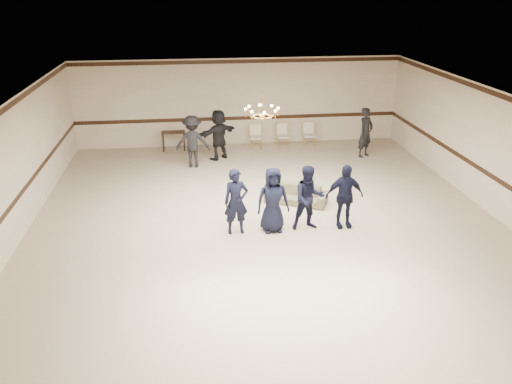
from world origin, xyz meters
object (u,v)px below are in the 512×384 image
Objects in this scene: boy_c at (309,198)px; banquet_chair_left at (256,137)px; console_table at (174,141)px; boy_a at (236,202)px; settee at (296,194)px; boy_d at (344,196)px; adult_right at (366,133)px; banquet_chair_mid at (283,136)px; chandelier at (262,104)px; adult_mid at (219,135)px; adult_left at (193,141)px; banquet_chair_right at (309,135)px; boy_b at (273,200)px.

banquet_chair_left is (-0.44, 6.73, -0.38)m from boy_c.
boy_a is at bearing -75.99° from console_table.
banquet_chair_left is (-0.47, 5.10, 0.20)m from settee.
boy_d is 0.95× the size of adult_right.
console_table is at bearing 172.80° from banquet_chair_mid.
adult_right reaches higher than boy_c.
boy_a is at bearing -97.51° from banquet_chair_left.
chandelier is 2.68m from boy_c.
adult_mid is 1.95× the size of banquet_chair_left.
banquet_chair_left is (2.32, 1.68, -0.42)m from adult_left.
boy_c is 0.95× the size of adult_left.
banquet_chair_left is 1.00× the size of banquet_chair_mid.
banquet_chair_left is at bearing 120.84° from settee.
boy_d is (1.87, -1.43, -2.05)m from chandelier.
banquet_chair_left and banquet_chair_right have the same top height.
boy_c is 1.95× the size of console_table.
boy_a is 2.70m from boy_d.
adult_left is at bearing -140.11° from banquet_chair_left.
boy_c is 7.75m from console_table.
banquet_chair_mid is at bearing 73.82° from chandelier.
adult_right reaches higher than boy_a.
chandelier is 2.82m from settee.
banquet_chair_right is 1.06× the size of console_table.
adult_right reaches higher than banquet_chair_left.
chandelier is 0.54× the size of adult_left.
chandelier is at bearing -110.52° from banquet_chair_mid.
banquet_chair_right is (-1.68, 1.38, -0.42)m from adult_right.
console_table is (-6.68, 1.58, -0.52)m from adult_right.
boy_b is 1.85× the size of banquet_chair_left.
adult_right is (5.10, -0.40, 0.00)m from adult_mid.
settee is at bearing 86.34° from boy_c.
adult_mid reaches higher than banquet_chair_mid.
boy_c and boy_d have the same top height.
boy_b is (0.90, 0.00, 0.00)m from boy_a.
chandelier is 0.57× the size of boy_c.
chandelier reaches higher than adult_mid.
boy_a is 1.80m from boy_c.
banquet_chair_mid is at bearing -146.74° from adult_left.
banquet_chair_left is (0.54, 5.29, -2.43)m from chandelier.
boy_c is (0.97, -1.43, -2.05)m from chandelier.
boy_c is 6.25m from adult_right.
chandelier is 0.57× the size of boy_d.
banquet_chair_left is at bearing 81.68° from boy_b.
adult_right is 3.95m from banquet_chair_left.
boy_d is at bearing -148.41° from adult_right.
adult_left is 1.00× the size of adult_mid.
banquet_chair_mid is at bearing -2.15° from console_table.
boy_c is 1.85× the size of banquet_chair_right.
boy_c is 1.72m from settee.
chandelier reaches higher than settee.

